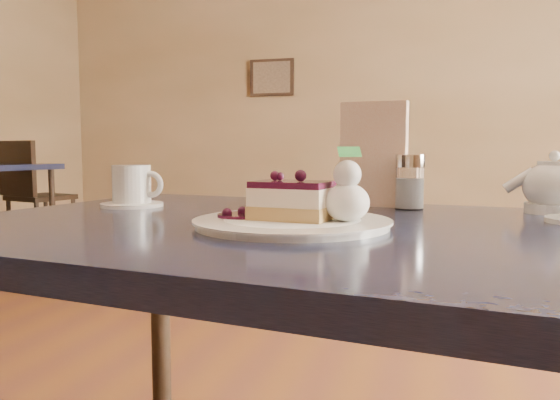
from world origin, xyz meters
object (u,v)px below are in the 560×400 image
(main_table, at_px, (304,270))
(cheesecake_slice, at_px, (292,201))
(coffee_set, at_px, (133,188))
(dessert_plate, at_px, (292,223))
(tea_set, at_px, (558,192))

(main_table, xyz_separation_m, cheesecake_slice, (-0.01, -0.05, 0.12))
(main_table, bearing_deg, coffee_set, 167.01)
(dessert_plate, bearing_deg, cheesecake_slice, -90.00)
(main_table, height_order, cheesecake_slice, cheesecake_slice)
(dessert_plate, relative_size, tea_set, 1.19)
(main_table, distance_m, dessert_plate, 0.10)
(tea_set, bearing_deg, coffee_set, -174.10)
(main_table, relative_size, coffee_set, 9.33)
(cheesecake_slice, bearing_deg, dessert_plate, 97.52)
(main_table, height_order, dessert_plate, dessert_plate)
(dessert_plate, relative_size, coffee_set, 2.16)
(cheesecake_slice, distance_m, tea_set, 0.54)
(cheesecake_slice, relative_size, coffee_set, 0.94)
(dessert_plate, height_order, tea_set, tea_set)
(dessert_plate, height_order, cheesecake_slice, cheesecake_slice)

